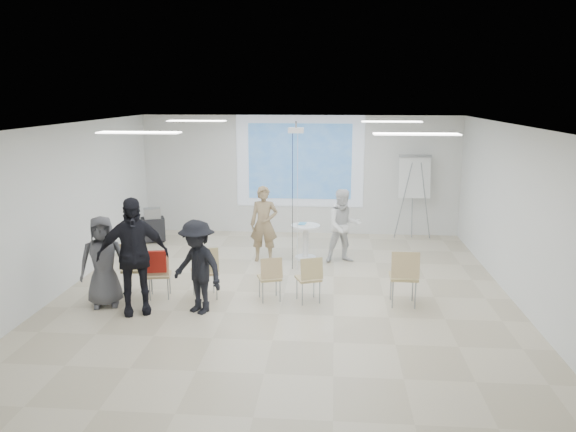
# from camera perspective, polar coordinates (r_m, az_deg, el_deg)

# --- Properties ---
(floor) EXTENTS (8.00, 9.00, 0.10)m
(floor) POSITION_cam_1_polar(r_m,az_deg,el_deg) (10.25, -0.37, -8.08)
(floor) COLOR beige
(floor) RESTS_ON ground
(ceiling) EXTENTS (8.00, 9.00, 0.10)m
(ceiling) POSITION_cam_1_polar(r_m,az_deg,el_deg) (9.62, -0.39, 9.50)
(ceiling) COLOR white
(ceiling) RESTS_ON wall_back
(wall_back) EXTENTS (8.00, 0.10, 3.00)m
(wall_back) POSITION_cam_1_polar(r_m,az_deg,el_deg) (14.29, 1.22, 4.20)
(wall_back) COLOR silver
(wall_back) RESTS_ON floor
(wall_left) EXTENTS (0.10, 9.00, 3.00)m
(wall_left) POSITION_cam_1_polar(r_m,az_deg,el_deg) (10.94, -22.02, 0.75)
(wall_left) COLOR silver
(wall_left) RESTS_ON floor
(wall_right) EXTENTS (0.10, 9.00, 3.00)m
(wall_right) POSITION_cam_1_polar(r_m,az_deg,el_deg) (10.30, 22.69, 0.01)
(wall_right) COLOR silver
(wall_right) RESTS_ON floor
(projection_halo) EXTENTS (3.20, 0.01, 2.30)m
(projection_halo) POSITION_cam_1_polar(r_m,az_deg,el_deg) (14.18, 1.21, 5.56)
(projection_halo) COLOR silver
(projection_halo) RESTS_ON wall_back
(projection_image) EXTENTS (2.60, 0.01, 1.90)m
(projection_image) POSITION_cam_1_polar(r_m,az_deg,el_deg) (14.17, 1.21, 5.55)
(projection_image) COLOR #2F65A1
(projection_image) RESTS_ON wall_back
(pedestal_table) EXTENTS (0.70, 0.70, 0.78)m
(pedestal_table) POSITION_cam_1_polar(r_m,az_deg,el_deg) (12.15, 1.79, -2.41)
(pedestal_table) COLOR white
(pedestal_table) RESTS_ON floor
(player_left) EXTENTS (0.68, 0.46, 1.84)m
(player_left) POSITION_cam_1_polar(r_m,az_deg,el_deg) (11.91, -2.46, -0.31)
(player_left) COLOR #9A815E
(player_left) RESTS_ON floor
(player_right) EXTENTS (0.97, 0.84, 1.74)m
(player_right) POSITION_cam_1_polar(r_m,az_deg,el_deg) (11.89, 5.69, -0.62)
(player_right) COLOR white
(player_right) RESTS_ON floor
(controller_left) EXTENTS (0.04, 0.11, 0.04)m
(controller_left) POSITION_cam_1_polar(r_m,az_deg,el_deg) (12.07, -1.48, 1.29)
(controller_left) COLOR white
(controller_left) RESTS_ON player_left
(controller_right) EXTENTS (0.07, 0.14, 0.04)m
(controller_right) POSITION_cam_1_polar(r_m,az_deg,el_deg) (12.07, 4.85, 1.07)
(controller_right) COLOR white
(controller_right) RESTS_ON player_right
(chair_far_left) EXTENTS (0.51, 0.54, 1.00)m
(chair_far_left) POSITION_cam_1_polar(r_m,az_deg,el_deg) (10.21, -15.23, -4.82)
(chair_far_left) COLOR tan
(chair_far_left) RESTS_ON floor
(chair_left_mid) EXTENTS (0.46, 0.48, 0.83)m
(chair_left_mid) POSITION_cam_1_polar(r_m,az_deg,el_deg) (10.07, -13.00, -5.54)
(chair_left_mid) COLOR tan
(chair_left_mid) RESTS_ON floor
(chair_left_inner) EXTENTS (0.58, 0.60, 0.95)m
(chair_left_inner) POSITION_cam_1_polar(r_m,az_deg,el_deg) (9.87, -8.43, -5.29)
(chair_left_inner) COLOR tan
(chair_left_inner) RESTS_ON floor
(chair_center) EXTENTS (0.48, 0.50, 0.80)m
(chair_center) POSITION_cam_1_polar(r_m,az_deg,el_deg) (9.71, -1.81, -6.00)
(chair_center) COLOR tan
(chair_center) RESTS_ON floor
(chair_right_inner) EXTENTS (0.51, 0.53, 0.83)m
(chair_right_inner) POSITION_cam_1_polar(r_m,az_deg,el_deg) (9.63, 2.21, -6.07)
(chair_right_inner) COLOR tan
(chair_right_inner) RESTS_ON floor
(chair_right_far) EXTENTS (0.47, 0.50, 0.99)m
(chair_right_far) POSITION_cam_1_polar(r_m,az_deg,el_deg) (9.64, 11.72, -5.72)
(chair_right_far) COLOR tan
(chair_right_far) RESTS_ON floor
(red_jacket) EXTENTS (0.40, 0.16, 0.37)m
(red_jacket) POSITION_cam_1_polar(r_m,az_deg,el_deg) (9.87, -13.40, -4.54)
(red_jacket) COLOR #AF1F15
(red_jacket) RESTS_ON chair_left_mid
(laptop) EXTENTS (0.41, 0.36, 0.03)m
(laptop) POSITION_cam_1_polar(r_m,az_deg,el_deg) (9.98, -8.45, -5.40)
(laptop) COLOR black
(laptop) RESTS_ON chair_left_inner
(audience_left) EXTENTS (1.48, 1.19, 2.21)m
(audience_left) POSITION_cam_1_polar(r_m,az_deg,el_deg) (9.38, -15.53, -3.09)
(audience_left) COLOR black
(audience_left) RESTS_ON floor
(audience_mid) EXTENTS (1.30, 1.13, 1.76)m
(audience_mid) POSITION_cam_1_polar(r_m,az_deg,el_deg) (9.22, -9.20, -4.51)
(audience_mid) COLOR black
(audience_mid) RESTS_ON floor
(audience_outer) EXTENTS (0.98, 0.81, 1.74)m
(audience_outer) POSITION_cam_1_polar(r_m,az_deg,el_deg) (9.89, -18.31, -3.90)
(audience_outer) COLOR #535257
(audience_outer) RESTS_ON floor
(flipchart_easel) EXTENTS (0.90, 0.67, 2.08)m
(flipchart_easel) POSITION_cam_1_polar(r_m,az_deg,el_deg) (14.00, 12.74, 3.86)
(flipchart_easel) COLOR #929499
(flipchart_easel) RESTS_ON floor
(av_cart) EXTENTS (0.67, 0.61, 0.82)m
(av_cart) POSITION_cam_1_polar(r_m,az_deg,el_deg) (13.99, -13.57, -1.01)
(av_cart) COLOR black
(av_cart) RESTS_ON floor
(ceiling_projector) EXTENTS (0.30, 0.25, 3.00)m
(ceiling_projector) POSITION_cam_1_polar(r_m,az_deg,el_deg) (11.12, 0.81, 8.02)
(ceiling_projector) COLOR white
(ceiling_projector) RESTS_ON ceiling
(fluor_panel_nw) EXTENTS (1.20, 0.30, 0.02)m
(fluor_panel_nw) POSITION_cam_1_polar(r_m,az_deg,el_deg) (11.93, -9.28, 9.51)
(fluor_panel_nw) COLOR white
(fluor_panel_nw) RESTS_ON ceiling
(fluor_panel_ne) EXTENTS (1.20, 0.30, 0.02)m
(fluor_panel_ne) POSITION_cam_1_polar(r_m,az_deg,el_deg) (11.64, 10.49, 9.40)
(fluor_panel_ne) COLOR white
(fluor_panel_ne) RESTS_ON ceiling
(fluor_panel_sw) EXTENTS (1.20, 0.30, 0.02)m
(fluor_panel_sw) POSITION_cam_1_polar(r_m,az_deg,el_deg) (8.57, -14.88, 8.20)
(fluor_panel_sw) COLOR white
(fluor_panel_sw) RESTS_ON ceiling
(fluor_panel_se) EXTENTS (1.20, 0.30, 0.02)m
(fluor_panel_se) POSITION_cam_1_polar(r_m,az_deg,el_deg) (8.17, 12.91, 8.11)
(fluor_panel_se) COLOR white
(fluor_panel_se) RESTS_ON ceiling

